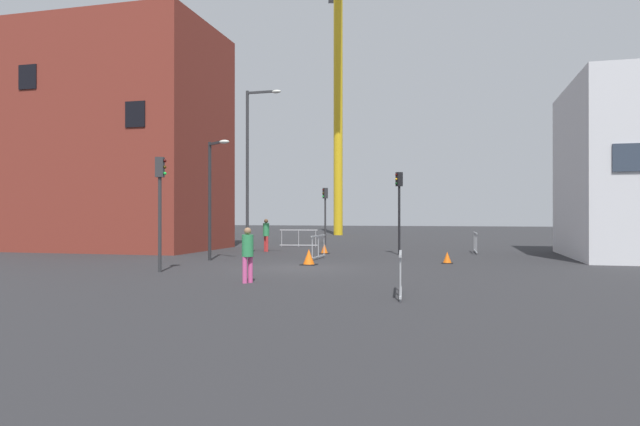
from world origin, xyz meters
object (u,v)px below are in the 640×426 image
streetlamp_short (212,188)px  pedestrian_walking (248,251)px  streetlamp_tall (251,160)px  traffic_cone_by_barrier (447,258)px  traffic_light_median (325,206)px  pedestrian_waiting (266,232)px  traffic_cone_orange (309,258)px  construction_crane (338,61)px  traffic_light_crosswalk (399,200)px  traffic_cone_striped (324,249)px  traffic_light_verge (160,195)px

streetlamp_short → pedestrian_walking: size_ratio=3.20×
streetlamp_tall → traffic_cone_by_barrier: 9.98m
traffic_light_median → pedestrian_waiting: bearing=-101.8°
traffic_cone_orange → pedestrian_waiting: bearing=121.5°
streetlamp_tall → pedestrian_waiting: 5.49m
construction_crane → traffic_cone_orange: 36.24m
pedestrian_walking → construction_crane: bearing=98.1°
streetlamp_short → traffic_light_crosswalk: size_ratio=1.26×
traffic_cone_striped → streetlamp_tall: bearing=-127.8°
traffic_cone_orange → traffic_light_median: bearing=100.9°
traffic_light_crosswalk → traffic_cone_orange: (-2.95, -6.31, -2.47)m
pedestrian_walking → traffic_cone_orange: bearing=87.9°
construction_crane → streetlamp_tall: 31.39m
streetlamp_short → pedestrian_waiting: size_ratio=2.92×
pedestrian_waiting → traffic_cone_by_barrier: (9.69, -5.07, -0.82)m
traffic_light_median → pedestrian_walking: (2.57, -20.49, -1.62)m
traffic_light_crosswalk → pedestrian_waiting: size_ratio=2.32×
traffic_light_crosswalk → traffic_cone_by_barrier: size_ratio=8.61×
pedestrian_walking → traffic_cone_striped: size_ratio=3.23×
construction_crane → pedestrian_walking: (5.33, -37.61, -16.24)m
traffic_light_verge → streetlamp_short: bearing=93.3°
traffic_light_verge → pedestrian_waiting: 11.10m
streetlamp_short → traffic_light_crosswalk: bearing=35.7°
construction_crane → traffic_cone_striped: size_ratio=52.58×
pedestrian_walking → traffic_cone_by_barrier: 9.81m
traffic_light_verge → traffic_cone_orange: bearing=42.1°
construction_crane → traffic_cone_orange: size_ratio=42.24×
traffic_cone_striped → traffic_cone_by_barrier: size_ratio=1.05×
streetlamp_tall → traffic_light_verge: (-0.74, -6.82, -1.86)m
traffic_light_crosswalk → traffic_cone_striped: traffic_light_crosswalk is taller
traffic_light_median → traffic_cone_by_barrier: bearing=-56.8°
streetlamp_short → traffic_cone_striped: (3.71, 5.49, -2.93)m
streetlamp_tall → traffic_cone_orange: bearing=-39.1°
pedestrian_walking → streetlamp_short: bearing=122.4°
construction_crane → streetlamp_short: bearing=-88.2°
traffic_cone_striped → streetlamp_short: bearing=-124.0°
pedestrian_waiting → traffic_cone_by_barrier: size_ratio=3.72×
streetlamp_short → traffic_light_verge: streetlamp_short is taller
pedestrian_walking → traffic_cone_orange: pedestrian_walking is taller
traffic_light_verge → traffic_light_crosswalk: 12.55m
traffic_light_crosswalk → pedestrian_waiting: (-7.28, 0.76, -1.72)m
streetlamp_tall → traffic_cone_orange: streetlamp_tall is taller
pedestrian_walking → traffic_cone_orange: 6.07m
traffic_light_verge → traffic_cone_by_barrier: (9.69, 5.91, -2.48)m
streetlamp_tall → traffic_light_crosswalk: streetlamp_tall is taller
traffic_light_verge → pedestrian_walking: 4.95m
traffic_cone_orange → construction_crane: bearing=100.0°
streetlamp_short → traffic_cone_striped: streetlamp_short is taller
pedestrian_walking → traffic_cone_orange: size_ratio=2.59×
construction_crane → traffic_cone_striped: construction_crane is taller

